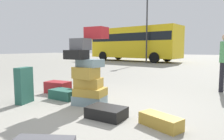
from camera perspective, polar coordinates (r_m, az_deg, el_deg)
The scene contains 10 objects.
ground_plane at distance 4.29m, azimuth -5.19°, elevation -10.48°, with size 80.00×80.00×0.00m, color gray.
suitcase_tower at distance 4.48m, azimuth -6.64°, elevation -0.72°, with size 0.83×0.76×1.68m.
suitcase_maroon_left_side at distance 5.86m, azimuth -14.75°, elevation -4.61°, with size 0.65×0.40×0.31m, color maroon.
suitcase_teal_behind_tower at distance 4.97m, azimuth -23.13°, elevation -3.92°, with size 0.18×0.41×0.80m, color #26594C.
suitcase_teal_upright_blue at distance 5.15m, azimuth -13.14°, elevation -6.51°, with size 0.67×0.40×0.22m, color #26594C.
suitcase_black_foreground_far at distance 3.68m, azimuth -1.56°, elevation -11.64°, with size 0.66×0.44×0.20m, color black.
suitcase_tan_foreground_near at distance 3.36m, azimuth 13.24°, elevation -13.61°, with size 0.67×0.28×0.19m, color #B28C33.
suitcase_brown_right_side at distance 5.48m, azimuth -7.44°, elevation -3.88°, with size 0.28×0.41×0.56m, color olive.
parked_bus at distance 20.01m, azimuth 6.10°, elevation 7.73°, with size 9.11×4.13×3.15m.
lamp_post at distance 17.70m, azimuth 9.65°, elevation 14.08°, with size 0.36×0.36×5.65m.
Camera 1 is at (2.29, -3.42, 1.21)m, focal length 33.06 mm.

